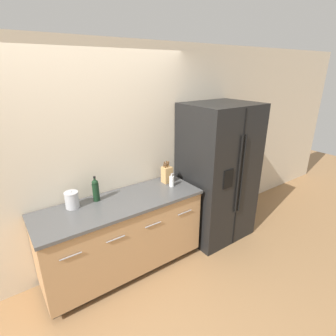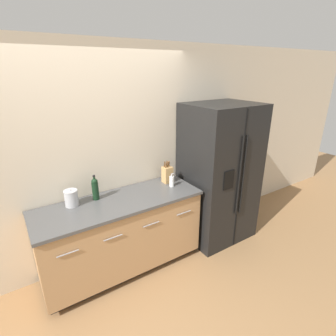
{
  "view_description": "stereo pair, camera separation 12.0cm",
  "coord_description": "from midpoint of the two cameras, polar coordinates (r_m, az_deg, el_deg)",
  "views": [
    {
      "loc": [
        -0.88,
        -1.57,
        2.3
      ],
      "look_at": [
        0.83,
        0.83,
        1.18
      ],
      "focal_mm": 28.0,
      "sensor_mm": 36.0,
      "label": 1
    },
    {
      "loc": [
        -0.78,
        -1.64,
        2.3
      ],
      "look_at": [
        0.83,
        0.83,
        1.18
      ],
      "focal_mm": 28.0,
      "sensor_mm": 36.0,
      "label": 2
    }
  ],
  "objects": [
    {
      "name": "ground_plane",
      "position": [
        2.93,
        -5.79,
        -31.1
      ],
      "size": [
        14.0,
        14.0,
        0.0
      ],
      "primitive_type": "plane",
      "color": "#997047"
    },
    {
      "name": "counter_unit",
      "position": [
        3.21,
        -10.92,
        -14.29
      ],
      "size": [
        1.86,
        0.64,
        0.93
      ],
      "color": "black",
      "rests_on": "ground_plane"
    },
    {
      "name": "wall_back",
      "position": [
        3.07,
        -17.73,
        0.83
      ],
      "size": [
        10.0,
        0.05,
        2.6
      ],
      "color": "beige",
      "rests_on": "ground_plane"
    },
    {
      "name": "steel_canister",
      "position": [
        2.95,
        -21.3,
        -6.48
      ],
      "size": [
        0.14,
        0.14,
        0.19
      ],
      "color": "#B7B7BA",
      "rests_on": "counter_unit"
    },
    {
      "name": "refrigerator",
      "position": [
        3.67,
        9.79,
        -1.08
      ],
      "size": [
        0.93,
        0.78,
        1.89
      ],
      "color": "black",
      "rests_on": "ground_plane"
    },
    {
      "name": "soap_dispenser",
      "position": [
        3.24,
        -0.26,
        -2.87
      ],
      "size": [
        0.06,
        0.06,
        0.17
      ],
      "color": "white",
      "rests_on": "counter_unit"
    },
    {
      "name": "knife_block",
      "position": [
        3.34,
        -1.27,
        -1.37
      ],
      "size": [
        0.12,
        0.11,
        0.29
      ],
      "color": "tan",
      "rests_on": "counter_unit"
    },
    {
      "name": "wine_bottle",
      "position": [
        3.0,
        -16.58,
        -4.55
      ],
      "size": [
        0.07,
        0.07,
        0.29
      ],
      "color": "black",
      "rests_on": "counter_unit"
    }
  ]
}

